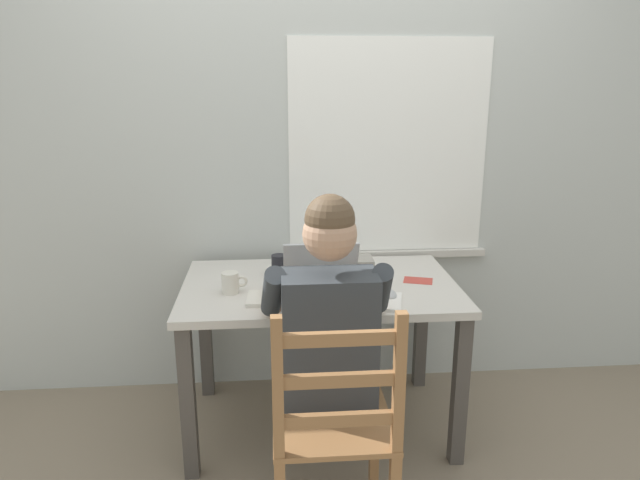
{
  "coord_description": "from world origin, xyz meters",
  "views": [
    {
      "loc": [
        -0.2,
        -2.48,
        1.64
      ],
      "look_at": [
        -0.0,
        -0.05,
        0.95
      ],
      "focal_mm": 32.72,
      "sensor_mm": 36.0,
      "label": 1
    }
  ],
  "objects": [
    {
      "name": "coffee_mug_white",
      "position": [
        -0.39,
        -0.08,
        0.77
      ],
      "size": [
        0.11,
        0.07,
        0.09
      ],
      "color": "silver",
      "rests_on": "desk"
    },
    {
      "name": "laptop",
      "position": [
        -0.0,
        -0.15,
        0.78
      ],
      "size": [
        0.33,
        0.33,
        0.22
      ],
      "color": "#ADAFB2",
      "rests_on": "desk"
    },
    {
      "name": "landscape_photo_print",
      "position": [
        0.45,
        0.0,
        0.73
      ],
      "size": [
        0.15,
        0.12,
        0.0
      ],
      "primitive_type": "cube",
      "rotation": [
        0.0,
        0.0,
        -0.29
      ],
      "color": "#C63D33",
      "rests_on": "desk"
    },
    {
      "name": "computer_mouse",
      "position": [
        0.28,
        -0.2,
        0.74
      ],
      "size": [
        0.06,
        0.1,
        0.03
      ],
      "primitive_type": "ellipsoid",
      "color": "#ADAFB2",
      "rests_on": "desk"
    },
    {
      "name": "wooden_chair",
      "position": [
        -0.01,
        -0.74,
        0.47
      ],
      "size": [
        0.42,
        0.42,
        0.95
      ],
      "color": "olive",
      "rests_on": "ground"
    },
    {
      "name": "book_stack_main",
      "position": [
        0.17,
        0.1,
        0.77
      ],
      "size": [
        0.19,
        0.16,
        0.09
      ],
      "color": "gray",
      "rests_on": "desk"
    },
    {
      "name": "paper_pile_back_corner",
      "position": [
        0.2,
        -0.24,
        0.73
      ],
      "size": [
        0.28,
        0.25,
        0.01
      ],
      "primitive_type": "cube",
      "rotation": [
        0.0,
        0.0,
        -0.23
      ],
      "color": "white",
      "rests_on": "desk"
    },
    {
      "name": "seated_person",
      "position": [
        -0.01,
        -0.46,
        0.69
      ],
      "size": [
        0.5,
        0.6,
        1.25
      ],
      "color": "#33383D",
      "rests_on": "ground"
    },
    {
      "name": "paper_pile_near_laptop",
      "position": [
        -0.22,
        -0.19,
        0.73
      ],
      "size": [
        0.22,
        0.17,
        0.02
      ],
      "primitive_type": "cube",
      "rotation": [
        0.0,
        0.0,
        -0.05
      ],
      "color": "silver",
      "rests_on": "desk"
    },
    {
      "name": "desk",
      "position": [
        0.0,
        0.0,
        0.63
      ],
      "size": [
        1.24,
        0.77,
        0.73
      ],
      "color": "beige",
      "rests_on": "ground"
    },
    {
      "name": "coffee_mug_dark",
      "position": [
        -0.18,
        0.15,
        0.77
      ],
      "size": [
        0.11,
        0.07,
        0.09
      ],
      "color": "black",
      "rests_on": "desk"
    },
    {
      "name": "ground_plane",
      "position": [
        0.0,
        0.0,
        0.0
      ],
      "size": [
        8.0,
        8.0,
        0.0
      ],
      "primitive_type": "plane",
      "color": "gray"
    },
    {
      "name": "back_wall",
      "position": [
        0.01,
        0.46,
        1.3
      ],
      "size": [
        6.0,
        0.08,
        2.6
      ],
      "color": "beige",
      "rests_on": "ground"
    }
  ]
}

